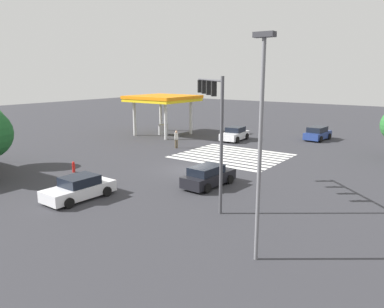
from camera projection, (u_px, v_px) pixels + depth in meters
ground_plane at (192, 170)px, 29.88m from camera, size 146.90×146.90×0.00m
crosswalk_markings at (232, 156)px, 34.96m from camera, size 9.58×8.20×0.01m
traffic_signal_mast at (212, 108)px, 21.71m from camera, size 4.86×4.86×7.41m
car_0 at (235, 134)px, 42.95m from camera, size 2.39×4.45×1.55m
car_1 at (79, 188)px, 22.86m from camera, size 2.22×4.46×1.42m
car_2 at (208, 176)px, 25.42m from camera, size 2.12×4.33×1.45m
car_3 at (317, 133)px, 43.20m from camera, size 2.30×4.30×1.56m
gas_station_canopy at (163, 100)px, 46.16m from camera, size 7.26×7.26×4.89m
pedestrian at (176, 138)px, 38.41m from camera, size 0.41×0.41×1.82m
street_light_pole_a at (261, 132)px, 14.37m from camera, size 0.80×0.36×9.02m
fire_hydrant at (74, 167)px, 29.06m from camera, size 0.22×0.22×0.86m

